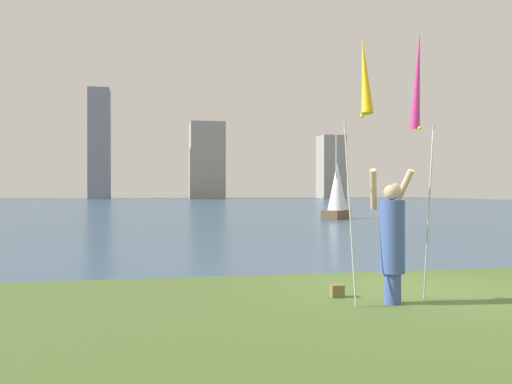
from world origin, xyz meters
TOP-DOWN VIEW (x-y plane):
  - ground at (0.00, 50.95)m, footprint 120.00×138.00m
  - person at (-0.83, -0.90)m, footprint 0.71×0.53m
  - kite_flag_left at (-1.44, -1.35)m, footprint 0.16×0.96m
  - kite_flag_right at (-0.22, -0.49)m, footprint 0.16×0.67m
  - bag at (-1.44, -0.28)m, footprint 0.20×0.17m
  - sailboat_1 at (6.59, 22.28)m, footprint 2.20×2.34m
  - skyline_tower_1 at (-12.09, 101.17)m, footprint 3.85×6.16m
  - skyline_tower_2 at (8.25, 102.43)m, footprint 6.70×5.33m
  - skyline_tower_3 at (34.78, 105.05)m, footprint 4.94×5.53m

SIDE VIEW (x-z plane):
  - ground at x=0.00m, z-range -0.12..0.00m
  - bag at x=-1.44m, z-range 0.00..0.19m
  - person at x=-0.83m, z-range -0.02..1.93m
  - sailboat_1 at x=6.59m, z-range -0.93..3.89m
  - kite_flag_left at x=-1.44m, z-range 1.23..4.93m
  - kite_flag_right at x=-0.22m, z-range 1.21..5.27m
  - skyline_tower_3 at x=34.78m, z-range 0.00..13.10m
  - skyline_tower_2 at x=8.25m, z-range 0.00..15.00m
  - skyline_tower_1 at x=-12.09m, z-range 0.00..20.53m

